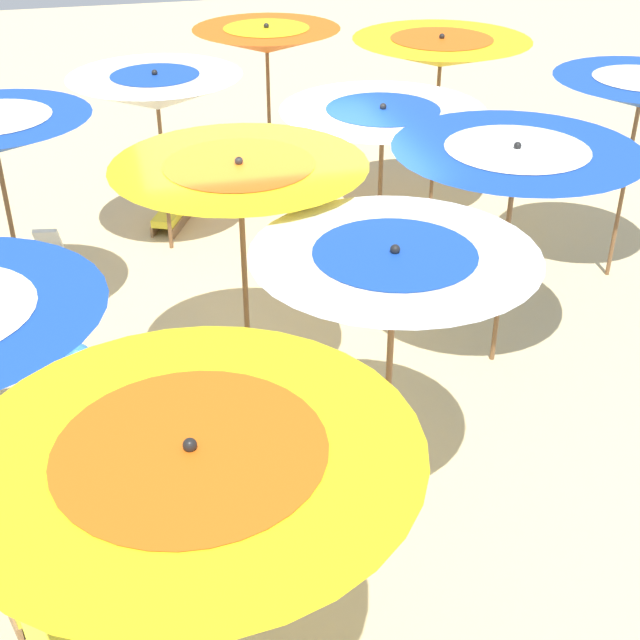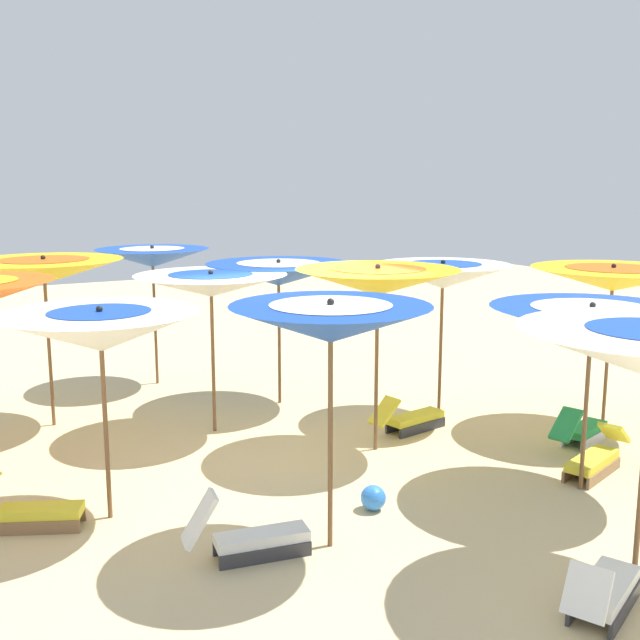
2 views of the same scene
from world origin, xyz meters
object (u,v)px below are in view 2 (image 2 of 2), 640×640
object	(u,v)px
beach_umbrella_0	(152,258)
lounger_3	(581,430)
beach_umbrella_5	(100,331)
lounger_1	(251,536)
beach_umbrella_3	(279,274)
beach_ball	(373,498)
beach_umbrella_10	(591,322)
beach_umbrella_1	(44,271)
lounger_5	(603,591)
beach_umbrella_8	(331,323)
lounger_2	(596,458)
lounger_0	(411,418)
beach_umbrella_4	(211,285)
beach_umbrella_7	(378,281)
beach_umbrella_6	(443,276)
lounger_4	(31,510)
beach_umbrella_9	(613,279)

from	to	relation	value
beach_umbrella_0	lounger_3	size ratio (longest dim) A/B	1.93
beach_umbrella_5	lounger_1	world-z (taller)	beach_umbrella_5
beach_umbrella_3	beach_ball	xyz separation A→B (m)	(-4.16, 0.88, -1.97)
beach_umbrella_3	lounger_1	world-z (taller)	beach_umbrella_3
beach_umbrella_10	beach_ball	world-z (taller)	beach_umbrella_10
beach_umbrella_1	lounger_1	bearing A→B (deg)	-169.44
beach_umbrella_1	lounger_3	distance (m)	7.84
lounger_5	beach_umbrella_8	bearing A→B (deg)	98.63
lounger_2	lounger_5	xyz separation A→B (m)	(-2.19, 2.40, 0.01)
lounger_0	lounger_5	world-z (taller)	lounger_5
beach_umbrella_3	beach_umbrella_8	bearing A→B (deg)	159.87
beach_umbrella_3	lounger_0	distance (m)	3.09
lounger_2	lounger_3	xyz separation A→B (m)	(0.81, -0.65, 0.01)
beach_umbrella_4	beach_ball	xyz separation A→B (m)	(-3.35, -0.56, -1.98)
beach_umbrella_8	lounger_0	size ratio (longest dim) A/B	1.90
beach_umbrella_0	lounger_1	distance (m)	7.02
beach_umbrella_4	lounger_0	world-z (taller)	beach_umbrella_4
beach_umbrella_4	lounger_1	bearing A→B (deg)	164.16
beach_umbrella_1	beach_umbrella_7	bearing A→B (deg)	-131.27
lounger_1	beach_umbrella_6	bearing A→B (deg)	41.44
lounger_0	lounger_2	distance (m)	2.61
beach_umbrella_4	lounger_1	distance (m)	4.27
beach_umbrella_7	lounger_4	xyz separation A→B (m)	(-0.25, 4.41, -2.07)
beach_umbrella_8	lounger_2	bearing A→B (deg)	-89.07
beach_umbrella_0	beach_umbrella_5	world-z (taller)	beach_umbrella_0
beach_umbrella_7	lounger_3	size ratio (longest dim) A/B	1.96
lounger_1	lounger_2	xyz separation A→B (m)	(-0.10, -4.58, -0.02)
beach_umbrella_10	lounger_2	bearing A→B (deg)	-63.61
beach_umbrella_8	lounger_0	world-z (taller)	beach_umbrella_8
lounger_1	lounger_4	world-z (taller)	lounger_1
lounger_4	beach_umbrella_10	bearing A→B (deg)	5.19
lounger_2	beach_ball	size ratio (longest dim) A/B	4.90
beach_umbrella_0	beach_umbrella_3	size ratio (longest dim) A/B	1.05
beach_umbrella_3	beach_umbrella_8	size ratio (longest dim) A/B	0.95
lounger_2	beach_umbrella_0	bearing A→B (deg)	-81.55
beach_umbrella_3	beach_umbrella_7	xyz separation A→B (m)	(-2.58, -0.18, 0.16)
beach_umbrella_4	lounger_1	size ratio (longest dim) A/B	1.89
beach_umbrella_0	lounger_1	world-z (taller)	beach_umbrella_0
beach_umbrella_4	beach_umbrella_7	distance (m)	2.40
beach_umbrella_3	beach_umbrella_4	xyz separation A→B (m)	(-0.81, 1.44, 0.01)
beach_umbrella_8	lounger_4	distance (m)	3.72
lounger_3	lounger_0	bearing A→B (deg)	119.77
beach_umbrella_0	beach_umbrella_10	distance (m)	7.60
beach_umbrella_7	lounger_5	bearing A→B (deg)	173.50
beach_umbrella_1	beach_umbrella_7	distance (m)	4.79
beach_umbrella_5	lounger_2	xyz separation A→B (m)	(-1.63, -5.55, -1.85)
beach_umbrella_9	beach_umbrella_10	distance (m)	2.52
beach_umbrella_1	beach_umbrella_10	size ratio (longest dim) A/B	1.11
beach_umbrella_6	beach_umbrella_8	bearing A→B (deg)	128.82
beach_umbrella_6	beach_umbrella_0	bearing A→B (deg)	39.49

